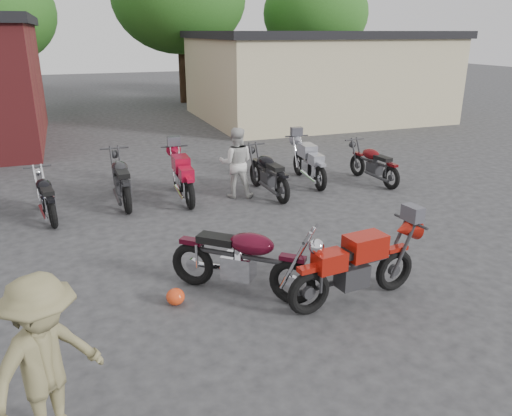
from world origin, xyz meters
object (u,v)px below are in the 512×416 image
object	(u,v)px
row_bike_3	(121,177)
row_bike_4	(182,174)
sportbike	(357,263)
row_bike_2	(46,194)
person_tan	(47,366)
row_bike_5	(268,171)
row_bike_6	(309,160)
row_bike_7	(373,162)
person_light	(236,163)
vintage_motorcycle	(243,255)
helmet	(176,297)

from	to	relation	value
row_bike_3	row_bike_4	size ratio (longest dim) A/B	1.02
sportbike	row_bike_4	world-z (taller)	sportbike
sportbike	row_bike_2	distance (m)	6.83
row_bike_4	row_bike_3	bearing A→B (deg)	83.06
person_tan	row_bike_5	xyz separation A→B (m)	(4.79, 6.57, -0.31)
sportbike	row_bike_6	world-z (taller)	sportbike
sportbike	person_tan	size ratio (longest dim) A/B	1.17
row_bike_6	row_bike_7	world-z (taller)	row_bike_6
person_light	person_tan	distance (m)	7.77
row_bike_3	row_bike_7	world-z (taller)	row_bike_3
row_bike_2	row_bike_6	distance (m)	6.37
vintage_motorcycle	person_tan	xyz separation A→B (m)	(-2.62, -2.12, 0.26)
row_bike_5	row_bike_7	distance (m)	2.96
row_bike_2	row_bike_3	bearing A→B (deg)	-83.53
helmet	row_bike_5	size ratio (longest dim) A/B	0.13
row_bike_2	row_bike_3	size ratio (longest dim) A/B	0.86
row_bike_3	row_bike_5	xyz separation A→B (m)	(3.38, -0.58, -0.02)
row_bike_2	row_bike_6	size ratio (longest dim) A/B	0.89
vintage_motorcycle	sportbike	xyz separation A→B (m)	(1.47, -0.75, -0.03)
sportbike	person_light	xyz separation A→B (m)	(-0.07, 5.28, 0.22)
helmet	person_light	xyz separation A→B (m)	(2.42, 4.46, 0.71)
helmet	row_bike_4	world-z (taller)	row_bike_4
person_tan	row_bike_5	distance (m)	8.13
helmet	row_bike_3	xyz separation A→B (m)	(-0.19, 4.96, 0.49)
row_bike_4	row_bike_2	bearing A→B (deg)	96.46
person_light	row_bike_4	distance (m)	1.29
person_tan	row_bike_5	bearing A→B (deg)	15.17
helmet	person_light	bearing A→B (deg)	61.51
person_light	row_bike_6	world-z (taller)	person_light
person_tan	row_bike_2	distance (m)	6.70
row_bike_4	row_bike_5	size ratio (longest dim) A/B	1.02
row_bike_5	row_bike_6	world-z (taller)	row_bike_6
row_bike_3	row_bike_7	distance (m)	6.37
helmet	row_bike_2	bearing A→B (deg)	111.73
row_bike_6	helmet	bearing A→B (deg)	141.63
row_bike_6	row_bike_3	bearing A→B (deg)	94.17
vintage_motorcycle	row_bike_2	bearing A→B (deg)	163.20
row_bike_2	row_bike_7	world-z (taller)	row_bike_7
helmet	row_bike_7	size ratio (longest dim) A/B	0.14
row_bike_5	helmet	bearing A→B (deg)	140.68
sportbike	row_bike_4	distance (m)	5.72
row_bike_6	row_bike_2	bearing A→B (deg)	98.36
row_bike_2	row_bike_3	xyz separation A→B (m)	(1.60, 0.46, 0.09)
row_bike_3	row_bike_4	xyz separation A→B (m)	(1.38, -0.21, -0.01)
person_light	helmet	bearing A→B (deg)	80.57
row_bike_2	row_bike_4	xyz separation A→B (m)	(2.98, 0.26, 0.08)
helmet	row_bike_5	xyz separation A→B (m)	(3.19, 4.38, 0.47)
row_bike_4	vintage_motorcycle	bearing A→B (deg)	179.61
row_bike_6	row_bike_7	xyz separation A→B (m)	(1.59, -0.57, -0.04)
row_bike_6	row_bike_7	bearing A→B (deg)	-105.26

